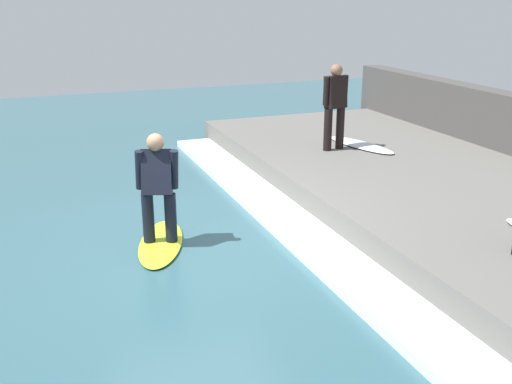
{
  "coord_description": "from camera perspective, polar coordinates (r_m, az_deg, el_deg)",
  "views": [
    {
      "loc": [
        -1.99,
        -7.42,
        3.38
      ],
      "look_at": [
        0.9,
        0.0,
        0.7
      ],
      "focal_mm": 42.0,
      "sensor_mm": 36.0,
      "label": 1
    }
  ],
  "objects": [
    {
      "name": "surfboard_waiting_near",
      "position": [
        12.01,
        9.96,
        4.45
      ],
      "size": [
        0.87,
        1.78,
        0.06
      ],
      "color": "silver",
      "rests_on": "concrete_ledge"
    },
    {
      "name": "wave_foam_crest",
      "position": [
        8.86,
        3.87,
        -3.43
      ],
      "size": [
        0.76,
        11.31,
        0.13
      ],
      "primitive_type": "cube",
      "color": "silver",
      "rests_on": "ground_plane"
    },
    {
      "name": "ground_plane",
      "position": [
        8.4,
        -5.75,
        -5.24
      ],
      "size": [
        28.0,
        28.0,
        0.0
      ],
      "primitive_type": "plane",
      "color": "#335B66"
    },
    {
      "name": "surfer_waiting_near",
      "position": [
        11.52,
        7.55,
        8.46
      ],
      "size": [
        0.55,
        0.33,
        1.63
      ],
      "color": "black",
      "rests_on": "concrete_ledge"
    },
    {
      "name": "surfer_riding",
      "position": [
        8.21,
        -9.36,
        0.87
      ],
      "size": [
        0.55,
        0.53,
        1.54
      ],
      "color": "black",
      "rests_on": "surfboard_riding"
    },
    {
      "name": "concrete_ledge",
      "position": [
        10.11,
        17.26,
        -0.38
      ],
      "size": [
        4.4,
        11.91,
        0.47
      ],
      "primitive_type": "cube",
      "color": "#66635E",
      "rests_on": "ground_plane"
    },
    {
      "name": "surfboard_riding",
      "position": [
        8.52,
        -9.05,
        -4.8
      ],
      "size": [
        1.11,
        1.8,
        0.06
      ],
      "color": "#BFE02D",
      "rests_on": "ground_plane"
    }
  ]
}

